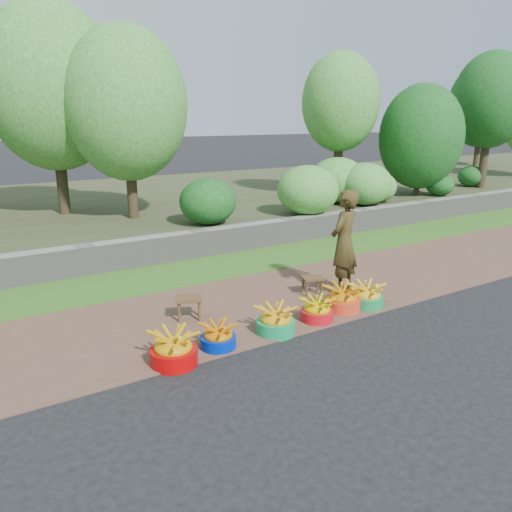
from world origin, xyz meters
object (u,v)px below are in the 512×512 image
basin_d (317,311)px  stool_right (312,280)px  basin_b (218,337)px  basin_f (367,296)px  basin_c (276,321)px  basin_a (173,350)px  basin_e (342,299)px  stool_left (189,301)px  vendor_woman (344,242)px

basin_d → stool_right: size_ratio=1.21×
basin_b → basin_f: basin_f is taller
basin_c → basin_d: (0.72, 0.03, -0.02)m
basin_a → basin_d: basin_a is taller
basin_d → basin_f: 0.96m
basin_d → basin_e: (0.56, 0.11, 0.02)m
basin_a → basin_b: size_ratio=1.24×
stool_left → stool_right: size_ratio=1.18×
basin_c → stool_right: size_ratio=1.35×
stool_right → basin_a: bearing=-160.6°
basin_a → stool_right: 2.95m
basin_d → stool_right: bearing=55.5°
basin_a → basin_e: 2.75m
basin_e → stool_left: size_ratio=1.19×
basin_d → vendor_woman: vendor_woman is taller
basin_e → basin_b: bearing=-176.5°
basin_a → basin_f: (3.14, 0.14, -0.01)m
basin_a → vendor_woman: 3.40m
basin_a → basin_c: bearing=3.1°
basin_a → basin_e: basin_a is taller
basin_c → vendor_woman: bearing=21.7°
stool_left → vendor_woman: bearing=-6.9°
basin_c → basin_e: size_ratio=0.97×
stool_left → basin_e: bearing=-23.1°
basin_e → stool_left: bearing=156.9°
basin_e → basin_c: bearing=-173.8°
basin_b → vendor_woman: 2.79m
basin_f → stool_left: size_ratio=1.13×
basin_e → stool_right: bearing=87.2°
basin_a → stool_left: bearing=57.4°
stool_left → vendor_woman: 2.62m
basin_c → basin_b: bearing=179.2°
basin_e → stool_left: (-2.05, 0.87, 0.10)m
basin_d → basin_c: bearing=-177.4°
stool_right → vendor_woman: vendor_woman is taller
basin_a → stool_right: size_ratio=1.44×
vendor_woman → stool_right: bearing=-45.9°
basin_f → stool_left: basin_f is taller
stool_left → vendor_woman: vendor_woman is taller
basin_f → stool_left: 2.63m
basin_d → stool_left: basin_d is taller
basin_c → basin_a: bearing=-176.9°
stool_left → stool_right: 2.09m
basin_f → basin_b: bearing=-179.0°
basin_a → basin_e: bearing=4.6°
basin_e → stool_left: 2.23m
basin_c → stool_left: (-0.77, 1.01, 0.10)m
basin_d → basin_f: (0.96, 0.02, 0.01)m
basin_b → basin_c: basin_c is taller
basin_e → basin_f: (0.40, -0.08, -0.01)m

